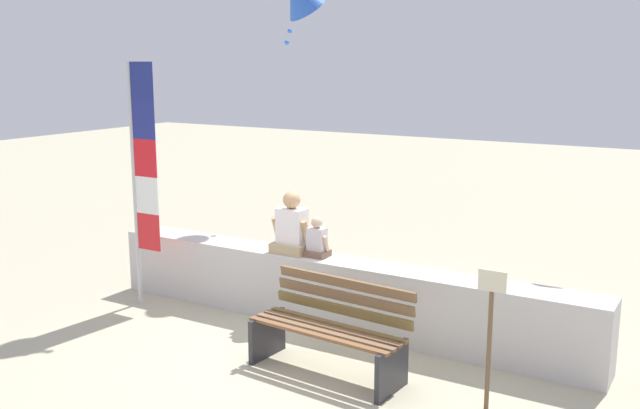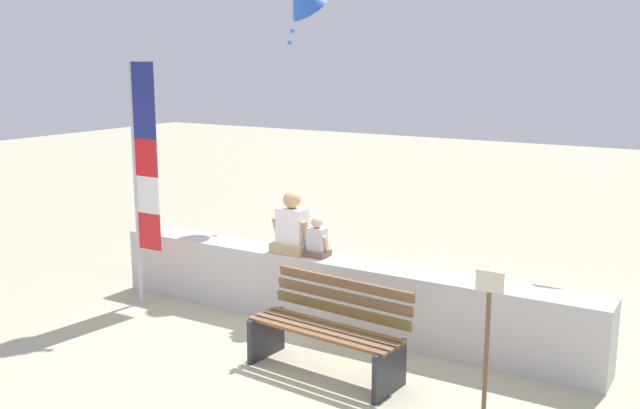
{
  "view_description": "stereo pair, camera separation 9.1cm",
  "coord_description": "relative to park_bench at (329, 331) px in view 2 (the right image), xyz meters",
  "views": [
    {
      "loc": [
        3.78,
        -5.89,
        2.97
      ],
      "look_at": [
        -0.2,
        0.85,
        1.39
      ],
      "focal_mm": 40.43,
      "sensor_mm": 36.0,
      "label": 1
    },
    {
      "loc": [
        3.86,
        -5.84,
        2.97
      ],
      "look_at": [
        -0.2,
        0.85,
        1.39
      ],
      "focal_mm": 40.43,
      "sensor_mm": 36.0,
      "label": 2
    }
  ],
  "objects": [
    {
      "name": "ground_plane",
      "position": [
        -0.55,
        0.22,
        -0.41
      ],
      "size": [
        40.0,
        40.0,
        0.0
      ],
      "primitive_type": "plane",
      "color": "#B3AC90"
    },
    {
      "name": "seawall_ledge",
      "position": [
        -0.55,
        1.07,
        -0.02
      ],
      "size": [
        5.89,
        0.46,
        0.79
      ],
      "primitive_type": "cube",
      "color": "beige",
      "rests_on": "ground"
    },
    {
      "name": "park_bench",
      "position": [
        0.0,
        0.0,
        0.0
      ],
      "size": [
        1.6,
        0.73,
        0.88
      ],
      "color": "brown",
      "rests_on": "ground"
    },
    {
      "name": "person_adult",
      "position": [
        -1.12,
        1.06,
        0.65
      ],
      "size": [
        0.47,
        0.34,
        0.72
      ],
      "color": "tan",
      "rests_on": "seawall_ledge"
    },
    {
      "name": "person_child",
      "position": [
        -0.79,
        1.06,
        0.55
      ],
      "size": [
        0.3,
        0.22,
        0.46
      ],
      "color": "brown",
      "rests_on": "seawall_ledge"
    },
    {
      "name": "flag_banner",
      "position": [
        -2.88,
        0.51,
        1.28
      ],
      "size": [
        0.39,
        0.05,
        2.94
      ],
      "color": "#B7B7BC",
      "rests_on": "ground"
    },
    {
      "name": "sign_post",
      "position": [
        1.55,
        -0.01,
        0.33
      ],
      "size": [
        0.24,
        0.04,
        1.25
      ],
      "color": "brown",
      "rests_on": "ground"
    }
  ]
}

